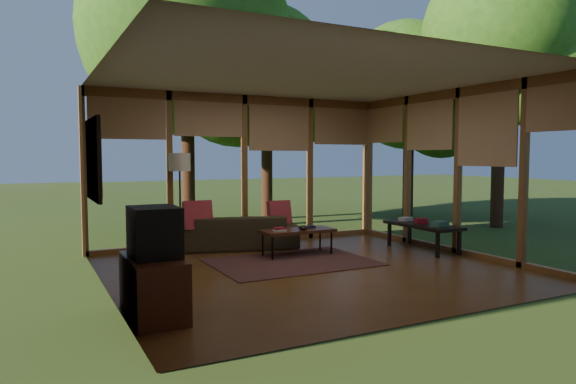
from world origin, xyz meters
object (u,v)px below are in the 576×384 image
coffee_table (297,231)px  side_console (423,226)px  floor_lamp (180,168)px  television (154,232)px  media_cabinet (153,287)px  sofa (239,232)px

coffee_table → side_console: bearing=-15.2°
floor_lamp → television: bearing=-109.3°
floor_lamp → media_cabinet: bearing=-109.6°
side_console → media_cabinet: bearing=-162.3°
sofa → side_console: sofa is taller
sofa → floor_lamp: size_ratio=1.21×
media_cabinet → floor_lamp: (1.20, 3.38, 1.11)m
media_cabinet → coffee_table: bearing=37.5°
coffee_table → side_console: (2.11, -0.57, 0.02)m
media_cabinet → side_console: media_cabinet is taller
floor_lamp → side_console: size_ratio=1.18×
sofa → side_console: 3.14m
coffee_table → television: bearing=-142.3°
coffee_table → floor_lamp: bearing=141.4°
sofa → media_cabinet: media_cabinet is taller
coffee_table → side_console: side_console is taller
sofa → media_cabinet: bearing=70.5°
television → coffee_table: (2.74, 2.12, -0.46)m
coffee_table → side_console: 2.18m
sofa → television: size_ratio=3.63×
floor_lamp → coffee_table: size_ratio=1.38×
floor_lamp → side_console: floor_lamp is taller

